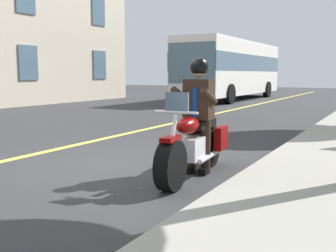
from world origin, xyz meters
name	(u,v)px	position (x,y,z in m)	size (l,w,h in m)	color
ground_plane	(123,166)	(0.00, 0.00, 0.00)	(80.00, 80.00, 0.00)	#333335
lane_center_stripe	(36,154)	(0.00, -2.00, 0.01)	(60.00, 0.16, 0.01)	#E5DB4C
motorcycle_main	(194,145)	(-0.02, 1.27, 0.45)	(2.22, 0.72, 1.26)	black
rider_main	(198,105)	(-0.21, 1.25, 1.04)	(0.66, 0.59, 1.74)	black
bus_far	(232,67)	(-17.24, -4.50, 1.87)	(11.05, 2.70, 3.30)	white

